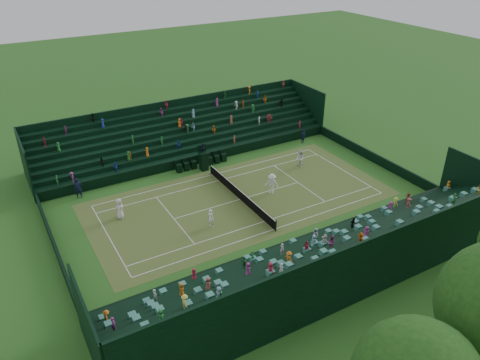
{
  "coord_description": "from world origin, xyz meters",
  "views": [
    {
      "loc": [
        31.32,
        -17.97,
        21.55
      ],
      "look_at": [
        0.0,
        0.0,
        2.0
      ],
      "focal_mm": 35.0,
      "sensor_mm": 36.0,
      "label": 1
    }
  ],
  "objects": [
    {
      "name": "tennis_net",
      "position": [
        0.0,
        0.0,
        0.53
      ],
      "size": [
        11.67,
        0.1,
        1.06
      ],
      "color": "black",
      "rests_on": "ground"
    },
    {
      "name": "player_near_west",
      "position": [
        -2.37,
        -10.2,
        0.92
      ],
      "size": [
        1.07,
        0.91,
        1.85
      ],
      "primitive_type": "imported",
      "rotation": [
        0.0,
        0.0,
        2.71
      ],
      "color": "silver",
      "rests_on": "ground"
    },
    {
      "name": "ground",
      "position": [
        0.0,
        0.0,
        0.0
      ],
      "size": [
        160.0,
        160.0,
        0.0
      ],
      "primitive_type": "plane",
      "color": "#2E6720",
      "rests_on": "ground"
    },
    {
      "name": "courtside_chairs",
      "position": [
        -7.71,
        -0.1,
        0.46
      ],
      "size": [
        0.56,
        5.53,
        1.22
      ],
      "color": "black",
      "rests_on": "ground"
    },
    {
      "name": "perimeter_wall_south",
      "position": [
        0.0,
        -15.88,
        0.5
      ],
      "size": [
        17.17,
        0.2,
        1.0
      ],
      "primitive_type": "cube",
      "color": "black",
      "rests_on": "ground"
    },
    {
      "name": "player_far_west",
      "position": [
        -2.65,
        8.53,
        0.91
      ],
      "size": [
        0.95,
        0.78,
        1.82
      ],
      "primitive_type": "imported",
      "rotation": [
        0.0,
        0.0,
        -0.1
      ],
      "color": "white",
      "rests_on": "ground"
    },
    {
      "name": "perimeter_wall_east",
      "position": [
        8.48,
        0.0,
        0.5
      ],
      "size": [
        0.2,
        31.77,
        1.0
      ],
      "primitive_type": "cube",
      "color": "black",
      "rests_on": "ground"
    },
    {
      "name": "line_judge_south",
      "position": [
        -7.53,
        -12.41,
        0.97
      ],
      "size": [
        0.57,
        0.77,
        1.94
      ],
      "primitive_type": "imported",
      "rotation": [
        0.0,
        0.0,
        1.41
      ],
      "color": "black",
      "rests_on": "ground"
    },
    {
      "name": "north_grandstand",
      "position": [
        12.66,
        0.0,
        1.55
      ],
      "size": [
        6.6,
        32.0,
        4.9
      ],
      "color": "black",
      "rests_on": "ground"
    },
    {
      "name": "perimeter_wall_west",
      "position": [
        -8.48,
        0.0,
        0.5
      ],
      "size": [
        0.2,
        31.77,
        1.0
      ],
      "primitive_type": "cube",
      "color": "black",
      "rests_on": "ground"
    },
    {
      "name": "south_grandstand",
      "position": [
        -12.66,
        0.0,
        1.55
      ],
      "size": [
        6.6,
        32.0,
        4.9
      ],
      "color": "black",
      "rests_on": "ground"
    },
    {
      "name": "line_judge_north",
      "position": [
        -7.4,
        12.49,
        0.81
      ],
      "size": [
        0.56,
        0.68,
        1.61
      ],
      "primitive_type": "imported",
      "rotation": [
        0.0,
        0.0,
        1.9
      ],
      "color": "black",
      "rests_on": "ground"
    },
    {
      "name": "court_surface",
      "position": [
        0.0,
        0.0,
        0.01
      ],
      "size": [
        12.97,
        26.77,
        0.01
      ],
      "primitive_type": "cube",
      "color": "#2D6822",
      "rests_on": "ground"
    },
    {
      "name": "player_near_east",
      "position": [
        2.56,
        -4.19,
        0.82
      ],
      "size": [
        0.7,
        0.57,
        1.65
      ],
      "primitive_type": "imported",
      "rotation": [
        0.0,
        0.0,
        3.47
      ],
      "color": "white",
      "rests_on": "ground"
    },
    {
      "name": "perimeter_wall_north",
      "position": [
        0.0,
        15.88,
        0.5
      ],
      "size": [
        17.17,
        0.2,
        1.0
      ],
      "primitive_type": "cube",
      "color": "black",
      "rests_on": "ground"
    },
    {
      "name": "umpire_chair",
      "position": [
        -6.93,
        -0.23,
        1.23
      ],
      "size": [
        0.92,
        0.92,
        2.89
      ],
      "color": "black",
      "rests_on": "ground"
    },
    {
      "name": "player_far_east",
      "position": [
        0.43,
        3.09,
        0.99
      ],
      "size": [
        1.44,
        1.4,
        1.97
      ],
      "primitive_type": "imported",
      "rotation": [
        0.0,
        0.0,
        0.74
      ],
      "color": "white",
      "rests_on": "ground"
    }
  ]
}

